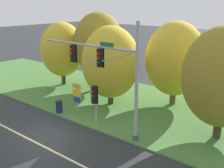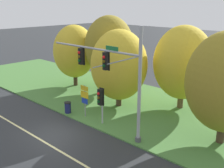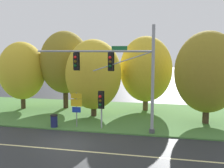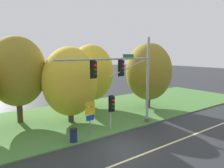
{
  "view_description": "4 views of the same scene",
  "coord_description": "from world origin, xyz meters",
  "px_view_note": "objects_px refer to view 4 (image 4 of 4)",
  "views": [
    {
      "loc": [
        14.28,
        -10.55,
        8.63
      ],
      "look_at": [
        2.93,
        3.26,
        3.37
      ],
      "focal_mm": 45.0,
      "sensor_mm": 36.0,
      "label": 1
    },
    {
      "loc": [
        15.34,
        -10.24,
        8.91
      ],
      "look_at": [
        1.47,
        4.31,
        3.04
      ],
      "focal_mm": 45.0,
      "sensor_mm": 36.0,
      "label": 2
    },
    {
      "loc": [
        6.6,
        -16.22,
        5.91
      ],
      "look_at": [
        2.23,
        2.92,
        3.5
      ],
      "focal_mm": 45.0,
      "sensor_mm": 36.0,
      "label": 3
    },
    {
      "loc": [
        -8.82,
        -10.31,
        6.28
      ],
      "look_at": [
        1.93,
        4.06,
        3.69
      ],
      "focal_mm": 35.0,
      "sensor_mm": 36.0,
      "label": 4
    }
  ],
  "objects_px": {
    "pedestrian_signal_near_kerb": "(112,106)",
    "route_sign_post": "(90,113)",
    "tree_behind_signpost": "(70,81)",
    "tree_left_of_mast": "(17,71)",
    "tree_tall_centre": "(149,72)",
    "tree_mid_verge": "(91,73)",
    "trash_bin": "(74,135)",
    "traffic_signal_mast": "(128,75)"
  },
  "relations": [
    {
      "from": "pedestrian_signal_near_kerb",
      "to": "route_sign_post",
      "type": "relative_size",
      "value": 1.08
    },
    {
      "from": "traffic_signal_mast",
      "to": "tree_left_of_mast",
      "type": "distance_m",
      "value": 9.58
    },
    {
      "from": "tree_left_of_mast",
      "to": "tree_tall_centre",
      "type": "distance_m",
      "value": 13.46
    },
    {
      "from": "route_sign_post",
      "to": "tree_left_of_mast",
      "type": "bearing_deg",
      "value": 118.6
    },
    {
      "from": "route_sign_post",
      "to": "tree_mid_verge",
      "type": "xyz_separation_m",
      "value": [
        4.45,
        7.04,
        2.3
      ]
    },
    {
      "from": "route_sign_post",
      "to": "tree_mid_verge",
      "type": "height_order",
      "value": "tree_mid_verge"
    },
    {
      "from": "tree_left_of_mast",
      "to": "tree_mid_verge",
      "type": "bearing_deg",
      "value": 4.99
    },
    {
      "from": "trash_bin",
      "to": "tree_tall_centre",
      "type": "bearing_deg",
      "value": 18.36
    },
    {
      "from": "pedestrian_signal_near_kerb",
      "to": "trash_bin",
      "type": "relative_size",
      "value": 3.02
    },
    {
      "from": "trash_bin",
      "to": "tree_left_of_mast",
      "type": "bearing_deg",
      "value": 105.04
    },
    {
      "from": "tree_tall_centre",
      "to": "tree_mid_verge",
      "type": "bearing_deg",
      "value": 144.03
    },
    {
      "from": "tree_mid_verge",
      "to": "trash_bin",
      "type": "relative_size",
      "value": 7.61
    },
    {
      "from": "pedestrian_signal_near_kerb",
      "to": "tree_tall_centre",
      "type": "distance_m",
      "value": 8.67
    },
    {
      "from": "pedestrian_signal_near_kerb",
      "to": "tree_behind_signpost",
      "type": "height_order",
      "value": "tree_behind_signpost"
    },
    {
      "from": "route_sign_post",
      "to": "traffic_signal_mast",
      "type": "bearing_deg",
      "value": -6.54
    },
    {
      "from": "route_sign_post",
      "to": "tree_tall_centre",
      "type": "relative_size",
      "value": 0.36
    },
    {
      "from": "tree_left_of_mast",
      "to": "tree_mid_verge",
      "type": "distance_m",
      "value": 7.96
    },
    {
      "from": "tree_mid_verge",
      "to": "tree_tall_centre",
      "type": "xyz_separation_m",
      "value": [
        5.19,
        -3.77,
        0.11
      ]
    },
    {
      "from": "trash_bin",
      "to": "tree_behind_signpost",
      "type": "bearing_deg",
      "value": 65.96
    },
    {
      "from": "tree_behind_signpost",
      "to": "tree_mid_verge",
      "type": "relative_size",
      "value": 0.95
    },
    {
      "from": "route_sign_post",
      "to": "tree_left_of_mast",
      "type": "distance_m",
      "value": 7.79
    },
    {
      "from": "route_sign_post",
      "to": "tree_left_of_mast",
      "type": "relative_size",
      "value": 0.34
    },
    {
      "from": "route_sign_post",
      "to": "tree_mid_verge",
      "type": "distance_m",
      "value": 8.64
    },
    {
      "from": "route_sign_post",
      "to": "trash_bin",
      "type": "relative_size",
      "value": 2.8
    },
    {
      "from": "traffic_signal_mast",
      "to": "tree_tall_centre",
      "type": "relative_size",
      "value": 1.2
    },
    {
      "from": "tree_behind_signpost",
      "to": "pedestrian_signal_near_kerb",
      "type": "bearing_deg",
      "value": -66.29
    },
    {
      "from": "tree_tall_centre",
      "to": "tree_behind_signpost",
      "type": "bearing_deg",
      "value": 177.21
    },
    {
      "from": "tree_left_of_mast",
      "to": "route_sign_post",
      "type": "bearing_deg",
      "value": -61.4
    },
    {
      "from": "route_sign_post",
      "to": "tree_behind_signpost",
      "type": "relative_size",
      "value": 0.39
    },
    {
      "from": "pedestrian_signal_near_kerb",
      "to": "tree_mid_verge",
      "type": "xyz_separation_m",
      "value": [
        2.5,
        7.19,
        1.97
      ]
    },
    {
      "from": "traffic_signal_mast",
      "to": "tree_mid_verge",
      "type": "bearing_deg",
      "value": 81.59
    },
    {
      "from": "tree_mid_verge",
      "to": "tree_tall_centre",
      "type": "distance_m",
      "value": 6.41
    },
    {
      "from": "traffic_signal_mast",
      "to": "trash_bin",
      "type": "xyz_separation_m",
      "value": [
        -4.98,
        -0.08,
        -3.93
      ]
    },
    {
      "from": "pedestrian_signal_near_kerb",
      "to": "tree_behind_signpost",
      "type": "xyz_separation_m",
      "value": [
        -1.7,
        3.88,
        1.66
      ]
    },
    {
      "from": "tree_left_of_mast",
      "to": "tree_mid_verge",
      "type": "height_order",
      "value": "tree_left_of_mast"
    },
    {
      "from": "traffic_signal_mast",
      "to": "tree_behind_signpost",
      "type": "relative_size",
      "value": 1.3
    },
    {
      "from": "tree_behind_signpost",
      "to": "trash_bin",
      "type": "distance_m",
      "value": 5.59
    },
    {
      "from": "tree_tall_centre",
      "to": "pedestrian_signal_near_kerb",
      "type": "bearing_deg",
      "value": -156.02
    },
    {
      "from": "tree_left_of_mast",
      "to": "tree_mid_verge",
      "type": "xyz_separation_m",
      "value": [
        7.91,
        0.69,
        -0.59
      ]
    },
    {
      "from": "tree_left_of_mast",
      "to": "tree_behind_signpost",
      "type": "xyz_separation_m",
      "value": [
        3.7,
        -2.62,
        -0.9
      ]
    },
    {
      "from": "tree_mid_verge",
      "to": "tree_behind_signpost",
      "type": "bearing_deg",
      "value": -141.82
    },
    {
      "from": "tree_left_of_mast",
      "to": "trash_bin",
      "type": "relative_size",
      "value": 8.21
    }
  ]
}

